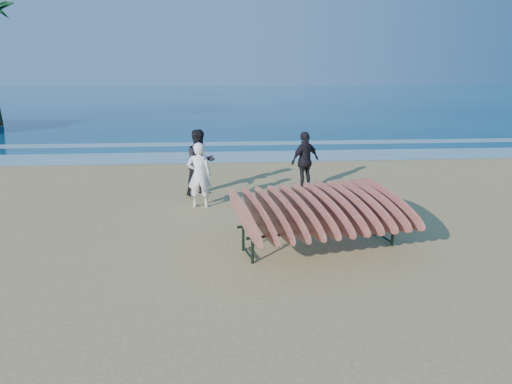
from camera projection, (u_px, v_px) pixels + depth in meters
ground at (259, 248)px, 9.21m from camera, size 120.00×120.00×0.00m
ocean at (224, 96)px, 62.16m from camera, size 160.00×160.00×0.00m
foam_near at (238, 157)px, 18.83m from camera, size 160.00×160.00×0.00m
foam_far at (235, 144)px, 22.20m from camera, size 160.00×160.00×0.00m
surfboard_rack at (320, 209)px, 8.96m from camera, size 3.62×3.14×1.26m
person_white at (199, 175)px, 11.74m from camera, size 0.66×0.46×1.70m
person_dark_a at (200, 163)px, 12.87m from camera, size 1.15×1.09×1.88m
person_dark_b at (305, 161)px, 13.53m from camera, size 1.09×0.90×1.73m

